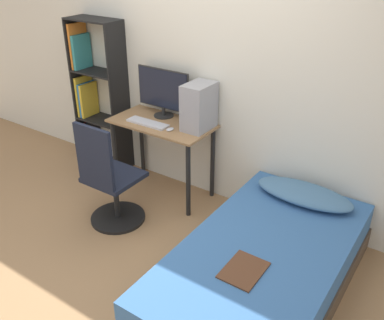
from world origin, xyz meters
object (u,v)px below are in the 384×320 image
monitor (163,91)px  pc_tower (199,107)px  office_chair (110,186)px  keyboard (148,123)px  bookshelf (95,98)px  bed (262,270)px

monitor → pc_tower: 0.47m
office_chair → keyboard: size_ratio=2.33×
bookshelf → bed: bookshelf is taller
bed → keyboard: (-1.56, 0.63, 0.57)m
pc_tower → office_chair: bearing=-118.9°
bed → pc_tower: (-1.10, 0.82, 0.78)m
bed → keyboard: keyboard is taller
bookshelf → bed: (2.51, -0.86, -0.58)m
bed → pc_tower: size_ratio=4.63×
office_chair → pc_tower: pc_tower is taller
bed → monitor: monitor is taller
bookshelf → office_chair: bearing=-40.1°
keyboard → monitor: bearing=89.9°
office_chair → pc_tower: size_ratio=2.35×
office_chair → keyboard: office_chair is taller
office_chair → bed: office_chair is taller
monitor → pc_tower: (0.46, -0.07, -0.04)m
keyboard → pc_tower: pc_tower is taller
bookshelf → monitor: bearing=1.7°
monitor → keyboard: (-0.00, -0.25, -0.25)m
bookshelf → monitor: bookshelf is taller
office_chair → keyboard: (-0.03, 0.60, 0.39)m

